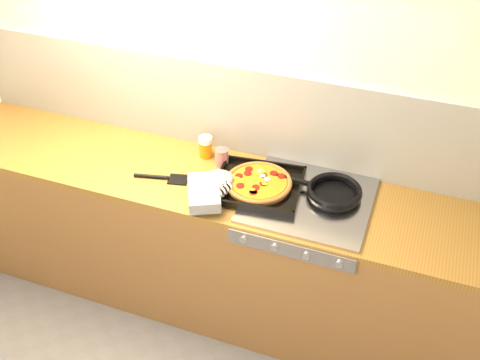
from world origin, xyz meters
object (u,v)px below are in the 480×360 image
at_px(pizza_on_tray, 244,185).
at_px(frying_pan, 333,192).
at_px(juice_glass, 206,147).
at_px(tomato_can, 222,158).

relative_size(pizza_on_tray, frying_pan, 1.26).
height_order(frying_pan, juice_glass, juice_glass).
bearing_deg(frying_pan, tomato_can, 173.92).
bearing_deg(tomato_can, frying_pan, -6.08).
relative_size(pizza_on_tray, juice_glass, 4.72).
xyz_separation_m(frying_pan, juice_glass, (-0.72, 0.12, 0.02)).
bearing_deg(pizza_on_tray, juice_glass, 143.36).
distance_m(pizza_on_tray, frying_pan, 0.44).
height_order(pizza_on_tray, frying_pan, pizza_on_tray).
distance_m(tomato_can, juice_glass, 0.12).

